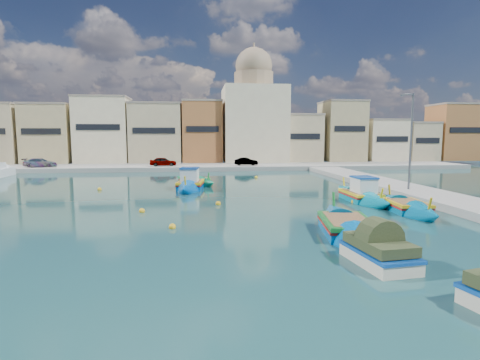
# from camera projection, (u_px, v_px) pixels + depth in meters

# --- Properties ---
(ground) EXTENTS (160.00, 160.00, 0.00)m
(ground) POSITION_uv_depth(u_px,v_px,m) (184.00, 216.00, 21.99)
(ground) COLOR #143A3E
(ground) RESTS_ON ground
(east_quay) EXTENTS (4.00, 70.00, 0.50)m
(east_quay) POSITION_uv_depth(u_px,v_px,m) (467.00, 206.00, 23.92)
(east_quay) COLOR gray
(east_quay) RESTS_ON ground
(north_quay) EXTENTS (80.00, 8.00, 0.60)m
(north_quay) POSITION_uv_depth(u_px,v_px,m) (192.00, 167.00, 53.55)
(north_quay) COLOR gray
(north_quay) RESTS_ON ground
(north_townhouses) EXTENTS (83.20, 7.87, 10.19)m
(north_townhouses) POSITION_uv_depth(u_px,v_px,m) (234.00, 134.00, 61.01)
(north_townhouses) COLOR tan
(north_townhouses) RESTS_ON ground
(church_block) EXTENTS (10.00, 10.00, 19.10)m
(church_block) POSITION_uv_depth(u_px,v_px,m) (254.00, 114.00, 61.60)
(church_block) COLOR beige
(church_block) RESTS_ON ground
(quay_street_lamp) EXTENTS (1.18, 0.16, 8.00)m
(quay_street_lamp) POSITION_uv_depth(u_px,v_px,m) (410.00, 141.00, 29.31)
(quay_street_lamp) COLOR #595B60
(quay_street_lamp) RESTS_ON ground
(parked_cars) EXTENTS (31.51, 1.98, 1.23)m
(parked_cars) POSITION_uv_depth(u_px,v_px,m) (130.00, 162.00, 51.06)
(parked_cars) COLOR #4C1919
(parked_cars) RESTS_ON north_quay
(luzzu_turquoise_cabin) EXTENTS (2.02, 8.78, 2.82)m
(luzzu_turquoise_cabin) POSITION_uv_depth(u_px,v_px,m) (361.00, 196.00, 27.23)
(luzzu_turquoise_cabin) COLOR #00819F
(luzzu_turquoise_cabin) RESTS_ON ground
(luzzu_blue_cabin) EXTENTS (3.07, 8.67, 3.00)m
(luzzu_blue_cabin) POSITION_uv_depth(u_px,v_px,m) (191.00, 185.00, 33.36)
(luzzu_blue_cabin) COLOR #0050AA
(luzzu_blue_cabin) RESTS_ON ground
(luzzu_green) EXTENTS (5.36, 7.23, 2.30)m
(luzzu_green) POSITION_uv_depth(u_px,v_px,m) (194.00, 182.00, 36.86)
(luzzu_green) COLOR #0B7853
(luzzu_green) RESTS_ON ground
(luzzu_blue_south) EXTENTS (3.68, 9.64, 2.72)m
(luzzu_blue_south) POSITION_uv_depth(u_px,v_px,m) (347.00, 229.00, 17.85)
(luzzu_blue_south) COLOR #005FAD
(luzzu_blue_south) RESTS_ON ground
(luzzu_cyan_south) EXTENTS (2.59, 7.69, 2.34)m
(luzzu_cyan_south) POSITION_uv_depth(u_px,v_px,m) (407.00, 208.00, 23.24)
(luzzu_cyan_south) COLOR #006896
(luzzu_cyan_south) RESTS_ON ground
(tender_near) EXTENTS (1.98, 3.20, 1.49)m
(tender_near) POSITION_uv_depth(u_px,v_px,m) (379.00, 252.00, 13.65)
(tender_near) COLOR beige
(tender_near) RESTS_ON ground
(yacht_north) EXTENTS (2.86, 8.39, 11.03)m
(yacht_north) POSITION_uv_depth(u_px,v_px,m) (1.00, 172.00, 44.76)
(yacht_north) COLOR white
(yacht_north) RESTS_ON ground
(mooring_buoys) EXTENTS (19.85, 22.96, 0.36)m
(mooring_buoys) POSITION_uv_depth(u_px,v_px,m) (210.00, 198.00, 28.16)
(mooring_buoys) COLOR yellow
(mooring_buoys) RESTS_ON ground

